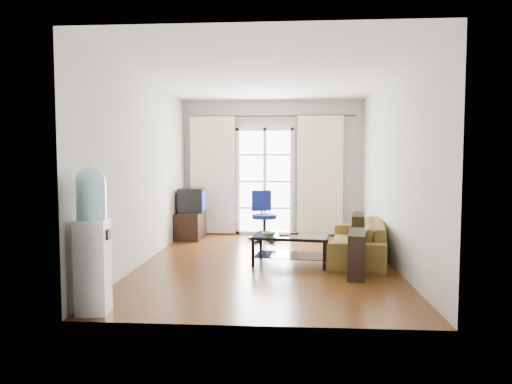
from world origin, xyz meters
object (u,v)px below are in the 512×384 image
tv_stand (190,226)px  crt_tv (191,200)px  task_chair (264,226)px  sofa (358,240)px  coffee_table (291,245)px  water_cooler (92,237)px

tv_stand → crt_tv: bearing=91.5°
task_chair → sofa: bearing=-61.9°
coffee_table → task_chair: (-0.48, 1.88, -0.00)m
tv_stand → crt_tv: crt_tv is taller
sofa → crt_tv: (-2.91, 1.64, 0.45)m
tv_stand → crt_tv: size_ratio=1.33×
crt_tv → water_cooler: 4.30m
coffee_table → tv_stand: bearing=133.6°
crt_tv → task_chair: crt_tv is taller
water_cooler → task_chair: bearing=62.7°
task_chair → water_cooler: water_cooler is taller
tv_stand → task_chair: 1.42m
coffee_table → crt_tv: 2.84m
tv_stand → task_chair: (1.41, -0.11, 0.02)m
coffee_table → water_cooler: (-1.95, -2.24, 0.48)m
water_cooler → sofa: bearing=34.2°
tv_stand → water_cooler: water_cooler is taller
coffee_table → task_chair: task_chair is taller
sofa → tv_stand: bearing=-109.1°
sofa → crt_tv: size_ratio=3.99×
tv_stand → crt_tv: 0.49m
crt_tv → task_chair: size_ratio=0.56×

